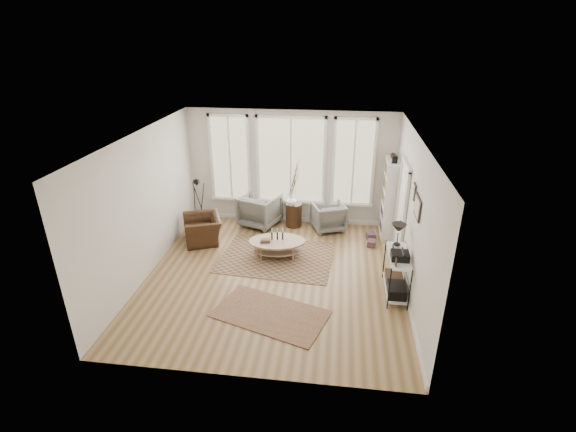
# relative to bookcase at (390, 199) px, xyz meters

# --- Properties ---
(room) EXTENTS (5.50, 5.54, 2.90)m
(room) POSITION_rel_bookcase_xyz_m (-2.42, -2.20, 0.47)
(room) COLOR #A17E52
(room) RESTS_ON ground
(bay_window) EXTENTS (4.14, 0.12, 2.24)m
(bay_window) POSITION_rel_bookcase_xyz_m (-2.44, 0.49, 0.65)
(bay_window) COLOR #CEB886
(bay_window) RESTS_ON ground
(door) EXTENTS (0.09, 1.06, 2.22)m
(door) POSITION_rel_bookcase_xyz_m (0.13, -1.08, 0.17)
(door) COLOR white
(door) RESTS_ON ground
(bookcase) EXTENTS (0.31, 0.85, 2.06)m
(bookcase) POSITION_rel_bookcase_xyz_m (0.00, 0.00, 0.00)
(bookcase) COLOR white
(bookcase) RESTS_ON ground
(low_shelf) EXTENTS (0.38, 1.08, 1.30)m
(low_shelf) POSITION_rel_bookcase_xyz_m (-0.06, -2.52, -0.44)
(low_shelf) COLOR white
(low_shelf) RESTS_ON ground
(wall_art) EXTENTS (0.04, 0.88, 0.44)m
(wall_art) POSITION_rel_bookcase_xyz_m (0.14, -2.49, 0.92)
(wall_art) COLOR black
(wall_art) RESTS_ON ground
(rug_main) EXTENTS (2.58, 2.01, 0.01)m
(rug_main) POSITION_rel_bookcase_xyz_m (-2.51, -1.47, -0.95)
(rug_main) COLOR brown
(rug_main) RESTS_ON ground
(rug_runner) EXTENTS (2.20, 1.66, 0.01)m
(rug_runner) POSITION_rel_bookcase_xyz_m (-2.32, -3.48, -0.94)
(rug_runner) COLOR brown
(rug_runner) RESTS_ON ground
(coffee_table) EXTENTS (1.35, 0.97, 0.57)m
(coffee_table) POSITION_rel_bookcase_xyz_m (-2.51, -1.41, -0.65)
(coffee_table) COLOR #A1845F
(coffee_table) RESTS_ON ground
(armchair_left) EXTENTS (1.14, 1.15, 0.82)m
(armchair_left) POSITION_rel_bookcase_xyz_m (-3.19, 0.17, -0.55)
(armchair_left) COLOR slate
(armchair_left) RESTS_ON ground
(armchair_right) EXTENTS (0.98, 0.99, 0.70)m
(armchair_right) POSITION_rel_bookcase_xyz_m (-1.44, 0.13, -0.60)
(armchair_right) COLOR slate
(armchair_right) RESTS_ON ground
(side_table) EXTENTS (0.41, 0.41, 1.72)m
(side_table) POSITION_rel_bookcase_xyz_m (-2.32, 0.21, -0.13)
(side_table) COLOR #362012
(side_table) RESTS_ON ground
(vase) EXTENTS (0.27, 0.27, 0.25)m
(vase) POSITION_rel_bookcase_xyz_m (-2.37, 0.10, -0.22)
(vase) COLOR silver
(vase) RESTS_ON side_table
(accent_chair) EXTENTS (1.20, 1.14, 0.62)m
(accent_chair) POSITION_rel_bookcase_xyz_m (-4.37, -0.89, -0.65)
(accent_chair) COLOR #362012
(accent_chair) RESTS_ON ground
(tripod_camera) EXTENTS (0.45, 0.45, 1.28)m
(tripod_camera) POSITION_rel_bookcase_xyz_m (-4.68, -0.18, -0.36)
(tripod_camera) COLOR black
(tripod_camera) RESTS_ON ground
(book_stack_near) EXTENTS (0.24, 0.29, 0.16)m
(book_stack_near) POSITION_rel_bookcase_xyz_m (-0.39, -0.29, -0.87)
(book_stack_near) COLOR brown
(book_stack_near) RESTS_ON ground
(book_stack_far) EXTENTS (0.22, 0.26, 0.15)m
(book_stack_far) POSITION_rel_bookcase_xyz_m (-0.39, -0.65, -0.88)
(book_stack_far) COLOR brown
(book_stack_far) RESTS_ON ground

